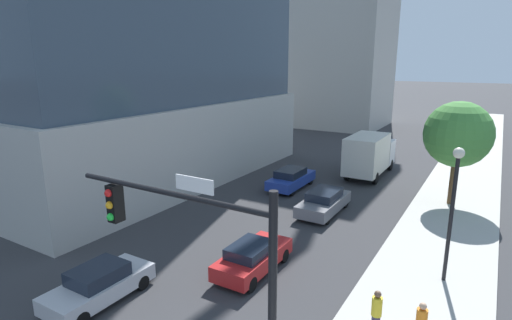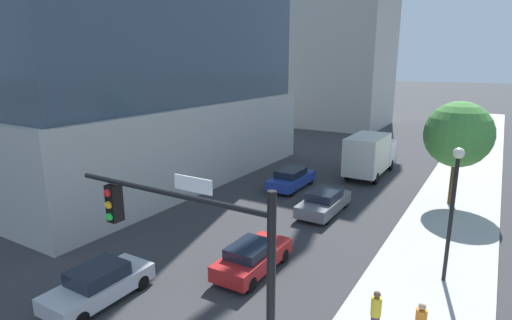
% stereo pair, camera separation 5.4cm
% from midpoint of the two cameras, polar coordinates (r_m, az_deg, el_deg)
% --- Properties ---
extents(sidewalk, '(5.01, 120.00, 0.15)m').
position_cam_midpoint_polar(sidewalk, '(23.88, 24.97, -9.90)').
color(sidewalk, '#B2AFA8').
rests_on(sidewalk, ground).
extents(traffic_light_pole, '(6.10, 0.48, 6.38)m').
position_cam_midpoint_polar(traffic_light_pole, '(10.20, -8.36, -12.94)').
color(traffic_light_pole, black).
rests_on(traffic_light_pole, sidewalk).
extents(street_lamp, '(0.44, 0.44, 5.71)m').
position_cam_midpoint_polar(street_lamp, '(18.10, 26.11, -4.51)').
color(street_lamp, black).
rests_on(street_lamp, sidewalk).
extents(street_tree, '(4.11, 4.11, 6.61)m').
position_cam_midpoint_polar(street_tree, '(28.21, 26.62, 3.21)').
color(street_tree, brown).
rests_on(street_tree, sidewalk).
extents(car_gray, '(1.92, 4.64, 1.45)m').
position_cam_midpoint_polar(car_gray, '(25.36, 9.59, -5.82)').
color(car_gray, slate).
rests_on(car_gray, ground).
extents(car_red, '(1.76, 4.28, 1.40)m').
position_cam_midpoint_polar(car_red, '(18.42, -0.41, -13.48)').
color(car_red, red).
rests_on(car_red, ground).
extents(car_silver, '(1.81, 4.21, 1.43)m').
position_cam_midpoint_polar(car_silver, '(17.55, -21.15, -15.97)').
color(car_silver, '#B7B7BC').
rests_on(car_silver, ground).
extents(car_blue, '(1.89, 4.65, 1.48)m').
position_cam_midpoint_polar(car_blue, '(29.90, 5.05, -2.59)').
color(car_blue, '#233D9E').
rests_on(car_blue, ground).
extents(box_truck, '(2.49, 6.96, 3.44)m').
position_cam_midpoint_polar(box_truck, '(33.97, 15.75, 0.88)').
color(box_truck, silver).
rests_on(box_truck, ground).
extents(pedestrian_yellow_shirt, '(0.34, 0.34, 1.74)m').
position_cam_midpoint_polar(pedestrian_yellow_shirt, '(14.77, 16.58, -20.09)').
color(pedestrian_yellow_shirt, '#38334C').
rests_on(pedestrian_yellow_shirt, sidewalk).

